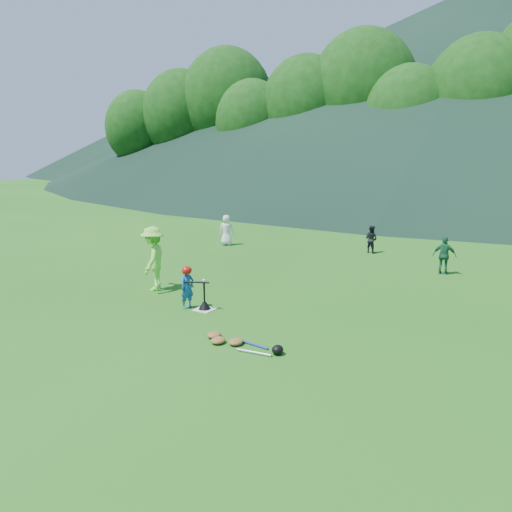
{
  "coord_description": "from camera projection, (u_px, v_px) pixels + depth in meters",
  "views": [
    {
      "loc": [
        6.97,
        -9.46,
        3.75
      ],
      "look_at": [
        0.0,
        2.5,
        0.9
      ],
      "focal_mm": 35.0,
      "sensor_mm": 36.0,
      "label": 1
    }
  ],
  "objects": [
    {
      "name": "batter_gear",
      "position": [
        188.0,
        271.0,
        12.13
      ],
      "size": [
        0.73,
        0.26,
        0.4
      ],
      "color": "#AC120B",
      "rests_on": "ground"
    },
    {
      "name": "equipment_pile",
      "position": [
        236.0,
        342.0,
        9.95
      ],
      "size": [
        1.8,
        0.56,
        0.19
      ],
      "color": "olive",
      "rests_on": "ground"
    },
    {
      "name": "fielder_a",
      "position": [
        226.0,
        230.0,
        20.67
      ],
      "size": [
        0.73,
        0.63,
        1.27
      ],
      "primitive_type": "imported",
      "rotation": [
        0.0,
        0.0,
        3.59
      ],
      "color": "silver",
      "rests_on": "ground"
    },
    {
      "name": "distant_hills",
      "position": [
        458.0,
        84.0,
        82.16
      ],
      "size": [
        155.0,
        140.0,
        32.0
      ],
      "color": "black",
      "rests_on": "ground"
    },
    {
      "name": "tree_line",
      "position": [
        459.0,
        95.0,
        39.06
      ],
      "size": [
        70.04,
        11.4,
        14.82
      ],
      "color": "#382314",
      "rests_on": "ground"
    },
    {
      "name": "baseball",
      "position": [
        204.0,
        281.0,
        12.05
      ],
      "size": [
        0.08,
        0.08,
        0.08
      ],
      "primitive_type": "sphere",
      "color": "white",
      "rests_on": "batting_tee"
    },
    {
      "name": "outfield_fence",
      "position": [
        435.0,
        197.0,
        35.75
      ],
      "size": [
        70.07,
        0.08,
        1.33
      ],
      "color": "gray",
      "rests_on": "ground"
    },
    {
      "name": "batting_tee",
      "position": [
        205.0,
        305.0,
        12.17
      ],
      "size": [
        0.3,
        0.3,
        0.68
      ],
      "color": "black",
      "rests_on": "home_plate"
    },
    {
      "name": "home_plate",
      "position": [
        205.0,
        309.0,
        12.2
      ],
      "size": [
        0.45,
        0.45,
        0.02
      ],
      "primitive_type": "cube",
      "color": "silver",
      "rests_on": "ground"
    },
    {
      "name": "ground",
      "position": [
        205.0,
        310.0,
        12.2
      ],
      "size": [
        120.0,
        120.0,
        0.0
      ],
      "primitive_type": "plane",
      "color": "#1D5814",
      "rests_on": "ground"
    },
    {
      "name": "adult_coach",
      "position": [
        153.0,
        259.0,
        13.82
      ],
      "size": [
        1.1,
        1.33,
        1.79
      ],
      "primitive_type": "imported",
      "rotation": [
        0.0,
        0.0,
        -1.13
      ],
      "color": "#7BE443",
      "rests_on": "ground"
    },
    {
      "name": "fielder_c",
      "position": [
        444.0,
        255.0,
        15.69
      ],
      "size": [
        0.73,
        0.35,
        1.2
      ],
      "primitive_type": "imported",
      "rotation": [
        0.0,
        0.0,
        3.22
      ],
      "color": "#1B5A38",
      "rests_on": "ground"
    },
    {
      "name": "fielder_b",
      "position": [
        371.0,
        239.0,
        19.1
      ],
      "size": [
        0.6,
        0.52,
        1.06
      ],
      "primitive_type": "imported",
      "rotation": [
        0.0,
        0.0,
        2.88
      ],
      "color": "black",
      "rests_on": "ground"
    },
    {
      "name": "batter_child",
      "position": [
        187.0,
        288.0,
        12.23
      ],
      "size": [
        0.34,
        0.43,
        1.04
      ],
      "primitive_type": "imported",
      "rotation": [
        0.0,
        0.0,
        1.3
      ],
      "color": "#144C8E",
      "rests_on": "ground"
    }
  ]
}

